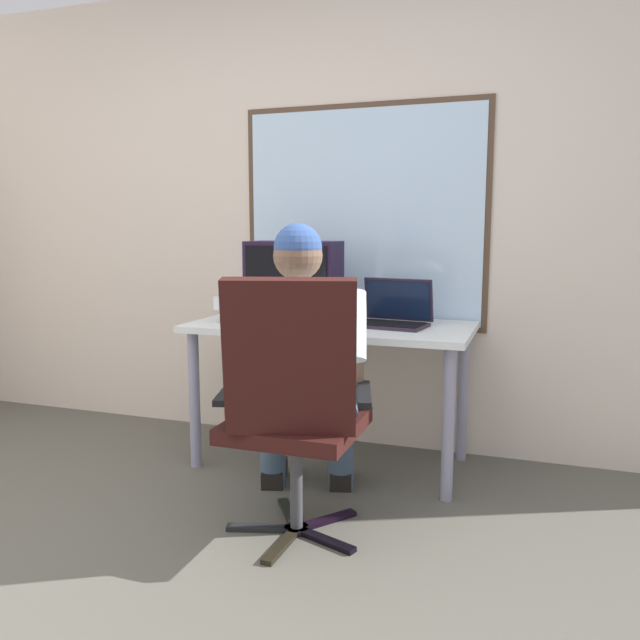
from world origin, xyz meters
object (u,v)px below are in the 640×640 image
office_chair (293,398)px  laptop (393,313)px  desk (331,342)px  wine_glass (222,304)px  person_seated (301,367)px  crt_monitor (294,274)px

office_chair → laptop: office_chair is taller
desk → office_chair: 0.88m
office_chair → desk: bearing=99.0°
office_chair → wine_glass: office_chair is taller
desk → laptop: laptop is taller
office_chair → wine_glass: size_ratio=7.73×
wine_glass → desk: bearing=17.6°
person_seated → wine_glass: bearing=143.2°
person_seated → wine_glass: 0.77m
person_seated → laptop: person_seated is taller
crt_monitor → laptop: size_ratio=1.22×
person_seated → laptop: size_ratio=3.17×
office_chair → wine_glass: 1.00m
crt_monitor → wine_glass: crt_monitor is taller
laptop → wine_glass: bearing=-165.0°
desk → crt_monitor: 0.40m
person_seated → laptop: bearing=70.7°
desk → crt_monitor: crt_monitor is taller
desk → person_seated: person_seated is taller
crt_monitor → desk: bearing=-5.7°
desk → laptop: (0.31, 0.06, 0.15)m
office_chair → wine_glass: bearing=133.3°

